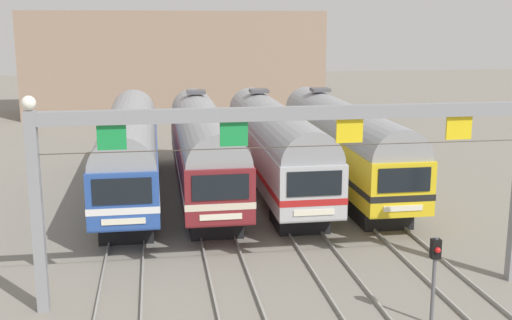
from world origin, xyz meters
TOP-DOWN VIEW (x-y plane):
  - ground_plane at (0.00, 0.00)m, footprint 160.00×160.00m
  - track_bed at (-0.00, 17.00)m, footprint 13.00×70.00m
  - commuter_train_blue at (-5.75, -0.01)m, footprint 2.88×18.06m
  - commuter_train_maroon at (-1.92, -0.00)m, footprint 2.88×18.06m
  - commuter_train_stainless at (1.92, -0.00)m, footprint 2.88×18.06m
  - commuter_train_yellow at (5.75, -0.00)m, footprint 2.88×18.06m
  - catenary_gantry at (0.00, -13.50)m, footprint 16.73×0.44m
  - yard_signal_mast at (3.83, -16.37)m, footprint 0.28×0.35m
  - maintenance_building at (-2.23, 32.25)m, footprint 28.57×10.00m

SIDE VIEW (x-z plane):
  - ground_plane at x=0.00m, z-range 0.00..0.00m
  - track_bed at x=0.00m, z-range 0.00..0.15m
  - yard_signal_mast at x=3.83m, z-range 0.56..3.37m
  - commuter_train_blue at x=-5.75m, z-range 0.30..5.07m
  - commuter_train_maroon at x=-1.92m, z-range 0.16..5.21m
  - commuter_train_stainless at x=1.92m, z-range 0.16..5.21m
  - commuter_train_yellow at x=5.75m, z-range 0.16..5.21m
  - maintenance_building at x=-2.23m, z-range 0.00..9.98m
  - catenary_gantry at x=0.00m, z-range 1.60..8.57m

